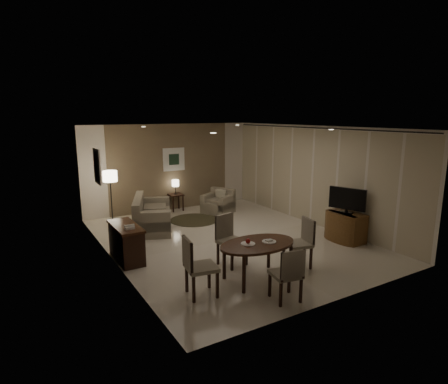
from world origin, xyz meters
TOP-DOWN VIEW (x-y plane):
  - room_shell at (0.00, 0.40)m, footprint 5.50×7.00m
  - taupe_accent at (0.00, 3.48)m, footprint 3.96×0.03m
  - curtain_wall at (2.68, 0.00)m, footprint 0.08×6.70m
  - curtain_rod at (2.68, 0.00)m, footprint 0.03×6.80m
  - art_back_frame at (0.10, 3.46)m, footprint 0.72×0.03m
  - art_back_canvas at (0.10, 3.44)m, footprint 0.34×0.01m
  - art_left_frame at (-2.72, 1.20)m, footprint 0.03×0.60m
  - art_left_canvas at (-2.71, 1.20)m, footprint 0.01×0.46m
  - downlight_nl at (-1.40, -1.80)m, footprint 0.10×0.10m
  - downlight_nr at (1.40, -1.80)m, footprint 0.10×0.10m
  - downlight_fl at (-1.40, 1.80)m, footprint 0.10×0.10m
  - downlight_fr at (1.40, 1.80)m, footprint 0.10×0.10m
  - console_desk at (-2.49, 0.00)m, footprint 0.48×1.20m
  - telephone at (-2.49, -0.30)m, footprint 0.20×0.14m
  - tv_cabinet at (2.40, -1.50)m, footprint 0.48×0.90m
  - flat_tv at (2.38, -1.50)m, footprint 0.36×0.85m
  - dining_table at (-0.70, -2.17)m, footprint 1.49×0.93m
  - chair_near at (-0.75, -3.04)m, footprint 0.52×0.52m
  - chair_far at (-0.73, -1.35)m, footprint 0.59×0.59m
  - chair_left at (-1.86, -2.19)m, footprint 0.57×0.57m
  - chair_right at (0.33, -2.10)m, footprint 0.57×0.57m
  - plate_a at (-0.88, -2.12)m, footprint 0.26×0.26m
  - plate_b at (-0.48, -2.22)m, footprint 0.26×0.26m
  - fruit_apple at (-0.88, -2.12)m, footprint 0.09×0.09m
  - napkin at (-0.48, -2.22)m, footprint 0.12×0.08m
  - round_rug at (0.04, 1.96)m, footprint 1.39×1.39m
  - sofa at (-1.26, 1.78)m, footprint 2.04×1.53m
  - armchair at (1.03, 2.30)m, footprint 1.07×1.09m
  - side_table at (0.04, 3.24)m, footprint 0.42×0.42m
  - table_lamp at (0.04, 3.25)m, footprint 0.22×0.22m
  - floor_lamp at (-2.09, 2.69)m, footprint 0.38×0.38m

SIDE VIEW (x-z plane):
  - round_rug at x=0.04m, z-range 0.00..0.01m
  - side_table at x=0.04m, z-range 0.00..0.53m
  - dining_table at x=-0.70m, z-range 0.00..0.70m
  - tv_cabinet at x=2.40m, z-range 0.00..0.70m
  - armchair at x=1.03m, z-range 0.00..0.73m
  - console_desk at x=-2.49m, z-range 0.00..0.75m
  - sofa at x=-1.26m, z-range 0.00..0.86m
  - chair_near at x=-0.75m, z-range 0.00..0.92m
  - chair_right at x=0.33m, z-range 0.00..0.98m
  - chair_far at x=-0.73m, z-range 0.00..1.02m
  - chair_left at x=-1.86m, z-range 0.00..1.02m
  - plate_a at x=-0.88m, z-range 0.70..0.72m
  - plate_b at x=-0.48m, z-range 0.70..0.72m
  - napkin at x=-0.48m, z-range 0.72..0.75m
  - floor_lamp at x=-2.09m, z-range 0.00..1.50m
  - fruit_apple at x=-0.88m, z-range 0.72..0.81m
  - table_lamp at x=0.04m, z-range 0.53..1.03m
  - telephone at x=-2.49m, z-range 0.76..0.85m
  - flat_tv at x=2.38m, z-range 0.72..1.32m
  - curtain_wall at x=2.68m, z-range 0.03..2.61m
  - taupe_accent at x=0.00m, z-range 0.00..2.70m
  - room_shell at x=0.00m, z-range 0.00..2.70m
  - art_back_frame at x=0.10m, z-range 1.24..1.96m
  - art_back_canvas at x=0.10m, z-range 1.43..1.77m
  - art_left_frame at x=-2.72m, z-range 1.45..2.25m
  - art_left_canvas at x=-2.71m, z-range 1.53..2.17m
  - curtain_rod at x=2.68m, z-range 2.62..2.66m
  - downlight_nl at x=-1.40m, z-range 2.68..2.69m
  - downlight_nr at x=1.40m, z-range 2.68..2.69m
  - downlight_fl at x=-1.40m, z-range 2.68..2.69m
  - downlight_fr at x=1.40m, z-range 2.68..2.69m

